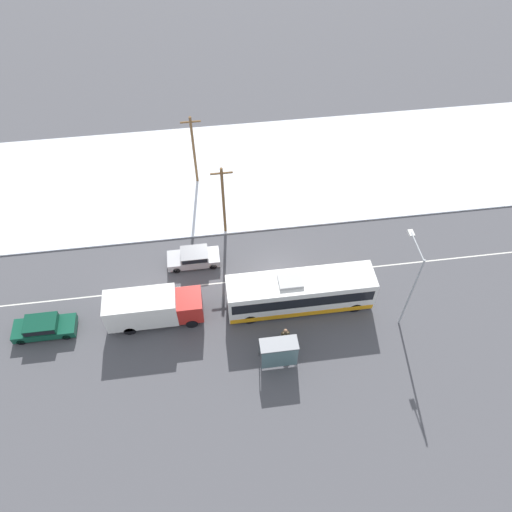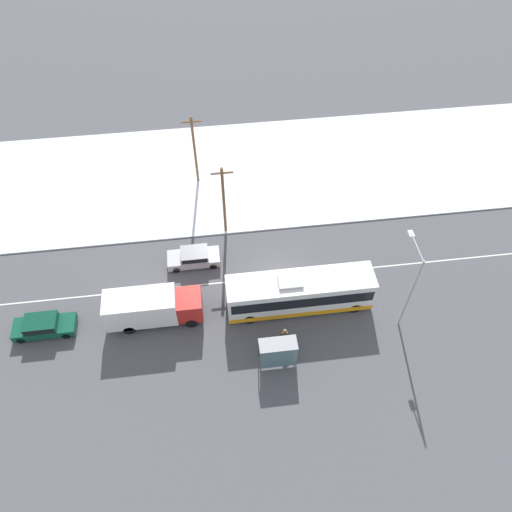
{
  "view_description": "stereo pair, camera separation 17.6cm",
  "coord_description": "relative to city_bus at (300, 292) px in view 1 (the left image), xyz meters",
  "views": [
    {
      "loc": [
        -4.96,
        -24.33,
        32.99
      ],
      "look_at": [
        -1.58,
        1.32,
        1.4
      ],
      "focal_mm": 35.0,
      "sensor_mm": 36.0,
      "label": 1
    },
    {
      "loc": [
        -4.78,
        -24.36,
        32.99
      ],
      "look_at": [
        -1.58,
        1.32,
        1.4
      ],
      "focal_mm": 35.0,
      "sensor_mm": 36.0,
      "label": 2
    }
  ],
  "objects": [
    {
      "name": "pedestrian_at_stop",
      "position": [
        -1.68,
        -3.24,
        -0.53
      ],
      "size": [
        0.66,
        0.29,
        1.84
      ],
      "color": "#23232D",
      "rests_on": "ground_plane"
    },
    {
      "name": "streetlamp",
      "position": [
        7.33,
        -2.11,
        3.23
      ],
      "size": [
        0.36,
        2.94,
        7.72
      ],
      "color": "#9EA3A8",
      "rests_on": "ground_plane"
    },
    {
      "name": "snow_lot",
      "position": [
        -1.28,
        16.08,
        -1.6
      ],
      "size": [
        80.0,
        15.79,
        0.12
      ],
      "color": "silver",
      "rests_on": "ground_plane"
    },
    {
      "name": "utility_pole_snowlot",
      "position": [
        -7.13,
        15.45,
        2.22
      ],
      "size": [
        1.8,
        0.24,
        7.4
      ],
      "color": "brown",
      "rests_on": "ground_plane"
    },
    {
      "name": "sedan_car",
      "position": [
        -7.95,
        5.28,
        -0.88
      ],
      "size": [
        4.33,
        1.8,
        1.43
      ],
      "rotation": [
        0.0,
        0.0,
        3.14
      ],
      "color": "#9E9EA3",
      "rests_on": "ground_plane"
    },
    {
      "name": "box_truck",
      "position": [
        -11.29,
        0.09,
        -0.03
      ],
      "size": [
        7.21,
        2.3,
        2.93
      ],
      "color": "silver",
      "rests_on": "ground_plane"
    },
    {
      "name": "city_bus",
      "position": [
        0.0,
        0.0,
        0.0
      ],
      "size": [
        11.24,
        2.57,
        3.4
      ],
      "color": "white",
      "rests_on": "ground_plane"
    },
    {
      "name": "bus_shelter",
      "position": [
        -2.41,
        -4.87,
        0.01
      ],
      "size": [
        2.69,
        1.2,
        2.4
      ],
      "color": "gray",
      "rests_on": "ground_plane"
    },
    {
      "name": "ground_plane",
      "position": [
        -1.28,
        2.9,
        -1.66
      ],
      "size": [
        120.0,
        120.0,
        0.0
      ],
      "primitive_type": "plane",
      "color": "#4C4C51"
    },
    {
      "name": "utility_pole_roadside",
      "position": [
        -5.03,
        8.54,
        2.18
      ],
      "size": [
        1.8,
        0.24,
        7.31
      ],
      "color": "brown",
      "rests_on": "ground_plane"
    },
    {
      "name": "lane_marking_center",
      "position": [
        -1.28,
        2.9,
        -1.66
      ],
      "size": [
        60.0,
        0.12,
        0.0
      ],
      "color": "silver",
      "rests_on": "ground_plane"
    },
    {
      "name": "parked_car_near_truck",
      "position": [
        -19.49,
        0.02,
        -0.87
      ],
      "size": [
        4.6,
        1.8,
        1.45
      ],
      "color": "#0F4733",
      "rests_on": "ground_plane"
    }
  ]
}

